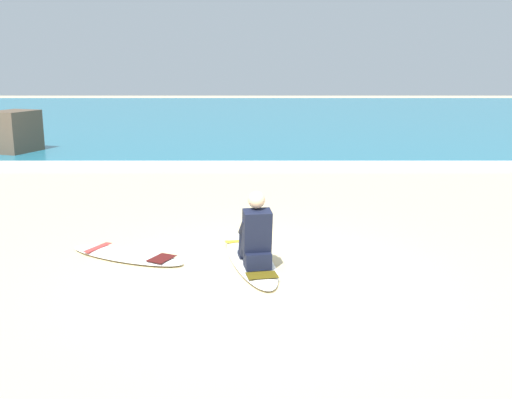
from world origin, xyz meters
name	(u,v)px	position (x,y,z in m)	size (l,w,h in m)	color
ground_plane	(261,278)	(0.00, 0.00, 0.00)	(80.00, 80.00, 0.00)	beige
sea	(258,117)	(0.00, 21.40, 0.05)	(80.00, 28.00, 0.10)	teal
breaking_foam	(259,166)	(0.00, 7.70, 0.06)	(80.00, 0.90, 0.11)	white
surfboard_main	(251,258)	(-0.13, 0.66, 0.04)	(0.96, 2.43, 0.08)	white
surfer_seated	(256,237)	(-0.06, 0.30, 0.44)	(0.45, 0.75, 0.95)	black
surfboard_spare_near	(127,255)	(-1.79, 0.80, 0.04)	(1.81, 1.25, 0.08)	white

